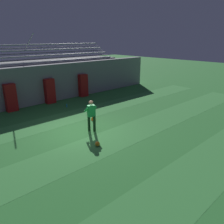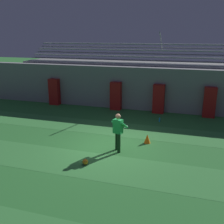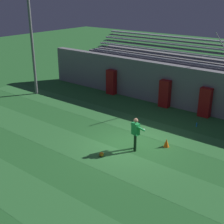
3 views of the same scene
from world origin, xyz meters
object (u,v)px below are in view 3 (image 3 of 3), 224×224
Objects in this scene: padding_pillar_gate_left at (165,94)px; water_bottle at (197,125)px; padding_pillar_gate_right at (205,102)px; floodlight_pole at (30,18)px; traffic_cone at (166,143)px; soccer_ball at (101,154)px; padding_pillar_far_left at (111,82)px; goalkeeper at (136,132)px.

padding_pillar_gate_left reaches higher than water_bottle.
padding_pillar_gate_right is 13.20m from floodlight_pole.
padding_pillar_gate_right is at bearing 100.02° from water_bottle.
padding_pillar_gate_left and padding_pillar_gate_right have the same top height.
padding_pillar_gate_left is 1.00× the size of padding_pillar_gate_right.
floodlight_pole is 21.05× the size of traffic_cone.
traffic_cone is 1.75× the size of water_bottle.
water_bottle is (2.09, 6.05, 0.01)m from soccer_ball.
goalkeeper is (6.46, -6.26, 0.03)m from padding_pillar_far_left.
goalkeeper is 1.98m from soccer_ball.
floodlight_pole reaches higher than padding_pillar_gate_right.
padding_pillar_far_left is 9.09m from traffic_cone.
traffic_cone is (1.93, 2.77, 0.10)m from soccer_ball.
padding_pillar_gate_right is 5.11m from traffic_cone.
traffic_cone reaches higher than water_bottle.
padding_pillar_gate_right is at bearing 0.00° from padding_pillar_far_left.
padding_pillar_far_left is 1.10× the size of goalkeeper.
water_bottle is (12.19, 1.71, -5.40)m from floodlight_pole.
floodlight_pole is at bearing 156.74° from soccer_ball.
soccer_ball is 0.92× the size of water_bottle.
padding_pillar_gate_left is at bearing 0.00° from padding_pillar_far_left.
soccer_ball is (10.10, -4.34, -5.41)m from floodlight_pole.
padding_pillar_far_left is at bearing 135.89° from goalkeeper.
traffic_cone is at bearing 55.15° from soccer_ball.
padding_pillar_far_left is 0.21× the size of floodlight_pole.
water_bottle is at bearing -79.98° from padding_pillar_gate_right.
goalkeeper is (10.97, -2.78, -4.56)m from floodlight_pole.
goalkeeper is 7.59× the size of soccer_ball.
padding_pillar_gate_left is at bearing 180.00° from padding_pillar_gate_right.
water_bottle is at bearing 70.96° from soccer_ball.
floodlight_pole is 40.18× the size of soccer_ball.
padding_pillar_far_left is at bearing 146.09° from traffic_cone.
padding_pillar_gate_left is 4.38× the size of traffic_cone.
padding_pillar_gate_left reaches higher than goalkeeper.
padding_pillar_gate_left reaches higher than soccer_ball.
soccer_ball is at bearing -102.76° from padding_pillar_gate_right.
padding_pillar_gate_left is at bearing 107.00° from goalkeeper.
floodlight_pole is 13.24m from traffic_cone.
floodlight_pole reaches higher than padding_pillar_gate_left.
soccer_ball is at bearing -119.15° from goalkeeper.
water_bottle is (0.16, 3.28, -0.09)m from traffic_cone.
traffic_cone is at bearing 48.80° from goalkeeper.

